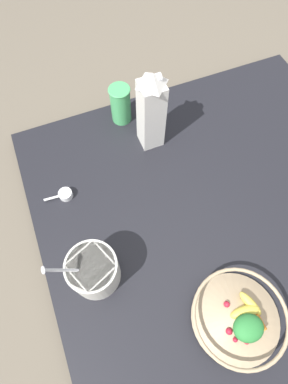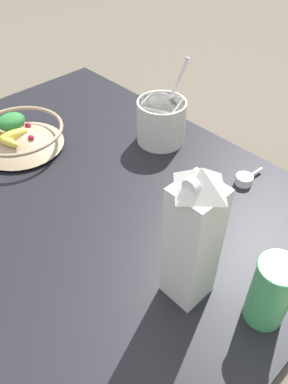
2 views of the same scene
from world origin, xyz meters
The scene contains 7 objects.
ground_plane centered at (0.00, 0.00, 0.00)m, with size 6.00×6.00×0.00m, color #665B4C.
countertop centered at (0.00, 0.00, 0.02)m, with size 1.14×1.14×0.03m.
fruit_bowl centered at (-0.27, 0.12, 0.07)m, with size 0.25×0.25×0.09m.
milk_carton centered at (0.36, 0.11, 0.19)m, with size 0.07×0.07×0.30m.
yogurt_tub centered at (-0.02, 0.43, 0.10)m, with size 0.14×0.17×0.22m.
drinking_cup centered at (0.49, 0.17, 0.11)m, with size 0.08×0.08×0.14m.
measuring_scoop centered at (0.26, 0.45, 0.05)m, with size 0.04×0.09×0.02m.
Camera 2 is at (0.60, -0.23, 0.66)m, focal length 35.00 mm.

